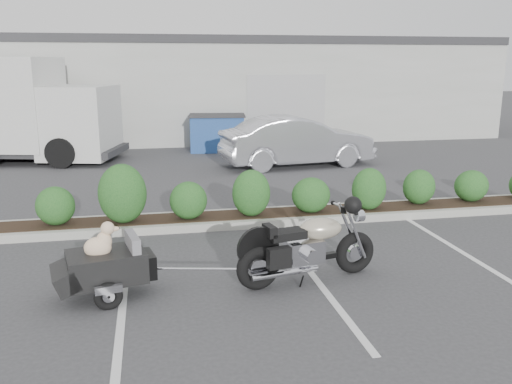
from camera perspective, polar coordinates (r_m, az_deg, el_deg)
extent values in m
plane|color=#38383A|center=(8.46, -3.24, -7.63)|extent=(90.00, 90.00, 0.00)
cube|color=#9E9E93|center=(10.65, 0.45, -2.69)|extent=(12.00, 1.00, 0.15)
cube|color=#9EA099|center=(24.86, -8.85, 10.95)|extent=(26.00, 10.00, 4.00)
torus|color=black|center=(7.47, 0.22, -7.98)|extent=(0.65, 0.29, 0.63)
torus|color=black|center=(8.17, 10.36, -6.28)|extent=(0.65, 0.29, 0.63)
cylinder|color=silver|center=(7.47, 0.22, -7.98)|extent=(0.28, 0.17, 0.26)
cylinder|color=silver|center=(8.17, 10.36, -6.28)|extent=(0.24, 0.14, 0.23)
cylinder|color=silver|center=(7.95, 10.44, -4.19)|extent=(0.41, 0.13, 0.84)
cylinder|color=silver|center=(8.10, 9.70, -3.83)|extent=(0.41, 0.13, 0.84)
cylinder|color=silver|center=(7.85, 9.25, -1.66)|extent=(0.17, 0.65, 0.03)
cylinder|color=silver|center=(8.03, 10.81, -2.49)|extent=(0.15, 0.19, 0.17)
sphere|color=black|center=(7.57, 10.17, -1.37)|extent=(0.29, 0.29, 0.25)
cube|color=silver|center=(7.71, 5.09, -6.21)|extent=(0.57, 0.42, 0.32)
cube|color=black|center=(7.79, 5.68, -6.97)|extent=(0.85, 0.27, 0.08)
ellipsoid|color=#B8AE94|center=(7.73, 6.80, -3.84)|extent=(0.68, 0.47, 0.31)
cube|color=black|center=(7.49, 3.22, -4.48)|extent=(0.57, 0.38, 0.11)
cube|color=black|center=(7.36, 1.44, -4.10)|extent=(0.17, 0.30, 0.15)
cylinder|color=silver|center=(7.48, 3.09, -8.51)|extent=(0.99, 0.29, 0.08)
cylinder|color=silver|center=(7.76, 1.98, -7.66)|extent=(0.99, 0.29, 0.08)
cube|color=black|center=(7.24, 2.43, -6.94)|extent=(0.34, 0.20, 0.28)
cube|color=black|center=(7.48, -15.46, -7.55)|extent=(1.11, 0.87, 0.40)
cube|color=slate|center=(7.44, -12.84, -5.41)|extent=(0.23, 0.60, 0.28)
cube|color=slate|center=(7.45, -15.15, -6.80)|extent=(0.77, 0.71, 0.04)
cube|color=black|center=(7.46, -19.41, -8.43)|extent=(0.49, 0.74, 0.34)
cube|color=black|center=(7.57, -11.45, -7.44)|extent=(0.28, 0.50, 0.32)
torus|color=black|center=(7.20, -15.26, -10.55)|extent=(0.38, 0.18, 0.37)
torus|color=black|center=(7.93, -16.09, -8.33)|extent=(0.38, 0.18, 0.37)
cube|color=silver|center=(7.11, -15.27, -9.87)|extent=(0.35, 0.14, 0.09)
cube|color=silver|center=(7.93, -16.18, -7.45)|extent=(0.35, 0.14, 0.09)
cylinder|color=black|center=(7.56, -15.70, -9.39)|extent=(0.21, 0.84, 0.04)
cylinder|color=silver|center=(7.63, -9.75, -7.70)|extent=(0.56, 0.15, 0.03)
ellipsoid|color=beige|center=(7.39, -16.32, -5.63)|extent=(0.40, 0.31, 0.28)
ellipsoid|color=beige|center=(7.38, -15.71, -5.01)|extent=(0.24, 0.23, 0.26)
sphere|color=beige|center=(7.34, -15.35, -3.70)|extent=(0.21, 0.21, 0.18)
ellipsoid|color=beige|center=(7.35, -14.69, -3.78)|extent=(0.14, 0.10, 0.07)
sphere|color=black|center=(7.36, -14.25, -3.73)|extent=(0.04, 0.04, 0.03)
ellipsoid|color=beige|center=(7.28, -15.60, -3.70)|extent=(0.05, 0.05, 0.10)
ellipsoid|color=beige|center=(7.37, -15.71, -3.48)|extent=(0.05, 0.05, 0.10)
cylinder|color=beige|center=(7.39, -15.34, -6.43)|extent=(0.05, 0.05, 0.11)
cylinder|color=beige|center=(7.49, -15.46, -6.15)|extent=(0.05, 0.05, 0.11)
imported|color=silver|center=(16.27, 4.36, 5.35)|extent=(4.70, 2.16, 1.49)
cube|color=navy|center=(19.12, -4.10, 6.17)|extent=(1.97, 1.43, 1.22)
cube|color=#2D2D30|center=(19.05, -4.13, 8.05)|extent=(2.08, 1.55, 0.06)
cube|color=beige|center=(17.76, -18.09, 7.04)|extent=(2.50, 2.72, 2.20)
cube|color=black|center=(17.79, -18.02, 6.09)|extent=(0.55, 1.86, 1.00)
cube|color=#2D2D30|center=(18.82, -24.44, 4.07)|extent=(7.31, 3.86, 0.20)
cylinder|color=black|center=(16.93, -19.85, 3.89)|extent=(0.94, 0.49, 0.90)
cylinder|color=black|center=(18.94, -17.30, 5.03)|extent=(0.94, 0.49, 0.90)
cylinder|color=black|center=(19.86, -23.54, 4.88)|extent=(0.94, 0.49, 0.90)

